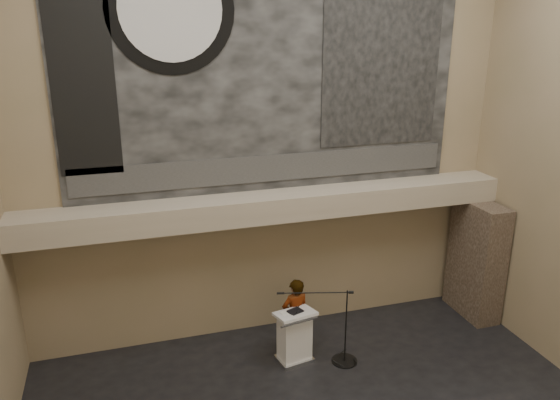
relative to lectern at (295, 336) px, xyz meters
name	(u,v)px	position (x,y,z in m)	size (l,w,h in m)	color
wall_back	(268,139)	(-0.10, 1.47, 3.70)	(10.00, 0.02, 8.50)	#857654
soffit	(274,206)	(-0.10, 1.07, 2.40)	(10.00, 0.80, 0.50)	tan
sprinkler_left	(196,228)	(-1.70, 1.02, 2.12)	(0.04, 0.04, 0.06)	#B2893D
sprinkler_right	(361,211)	(1.80, 1.02, 2.12)	(0.04, 0.04, 0.06)	#B2893D
banner	(268,65)	(-0.10, 1.44, 5.15)	(8.00, 0.05, 5.00)	black
banner_text_strip	(270,168)	(-0.10, 1.40, 3.10)	(7.76, 0.02, 0.55)	#303030
banner_clock_rim	(171,9)	(-1.90, 1.40, 6.15)	(2.30, 2.30, 0.02)	black
banner_clock_face	(171,9)	(-1.90, 1.38, 6.15)	(1.84, 1.84, 0.02)	silver
banner_building_print	(382,57)	(2.30, 1.40, 5.25)	(2.60, 0.02, 3.60)	black
banner_brick_print	(83,87)	(-3.50, 1.40, 4.85)	(1.10, 0.02, 3.20)	black
stone_pier	(476,259)	(4.55, 0.62, 0.80)	(0.60, 1.40, 2.70)	#3D2F25
lectern	(295,336)	(0.00, 0.00, 0.00)	(0.84, 0.66, 1.14)	silver
binder	(295,311)	(0.01, -0.01, 0.56)	(0.27, 0.22, 0.04)	black
papers	(288,314)	(-0.16, -0.05, 0.55)	(0.22, 0.30, 0.01)	silver
speaker_person	(295,316)	(0.12, 0.34, 0.26)	(0.59, 0.39, 1.62)	silver
mic_stand	(342,350)	(0.90, -0.31, -0.30)	(1.57, 0.63, 1.59)	black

